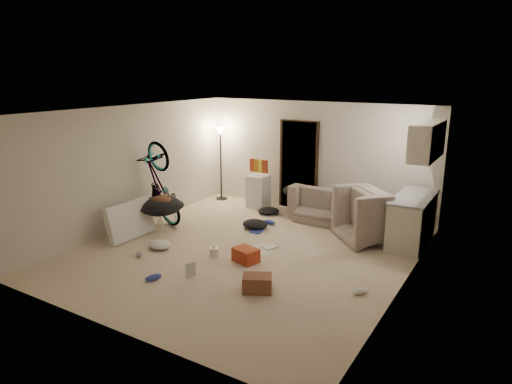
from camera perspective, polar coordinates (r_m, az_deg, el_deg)
The scene contains 38 objects.
floor at distance 8.26m, azimuth -1.36°, elevation -7.55°, with size 5.50×6.00×0.02m, color beige.
ceiling at distance 7.66m, azimuth -1.47°, elevation 10.15°, with size 5.50×6.00×0.02m, color white.
wall_back at distance 10.47m, azimuth 7.51°, elevation 4.34°, with size 5.50×0.02×2.50m, color beige.
wall_front at distance 5.68m, azimuth -18.06°, elevation -5.32°, with size 5.50×0.02×2.50m, color beige.
wall_left at distance 9.60m, azimuth -15.45°, elevation 2.97°, with size 0.02×6.00×2.50m, color beige.
wall_right at distance 6.84m, azimuth 18.49°, elevation -1.95°, with size 0.02×6.00×2.50m, color beige.
doorway at distance 10.64m, azimuth 5.41°, elevation 3.30°, with size 0.85×0.10×2.04m, color black.
door_trim at distance 10.62m, azimuth 5.34°, elevation 3.28°, with size 0.97×0.04×2.10m, color black.
floor_lamp at distance 11.33m, azimuth -4.46°, elevation 5.50°, with size 0.28×0.28×1.81m.
kitchen_counter at distance 9.01m, azimuth 18.94°, elevation -3.40°, with size 0.60×1.50×0.88m, color beige.
counter_top at distance 8.88m, azimuth 19.19°, elevation -0.58°, with size 0.64×1.54×0.04m, color gray.
kitchen_uppers at distance 8.66m, azimuth 20.62°, elevation 6.02°, with size 0.38×1.40×0.65m, color beige.
sofa at distance 9.93m, azimuth 9.76°, elevation -2.12°, with size 1.89×0.74×0.55m, color #3D463E.
armchair at distance 9.05m, azimuth 15.09°, elevation -3.48°, with size 1.14×1.00×0.74m, color #3D463E.
bicycle at distance 9.70m, azimuth -11.83°, elevation -1.36°, with size 0.64×1.84×0.97m, color black.
book_asset at distance 7.35m, azimuth -8.74°, elevation -10.53°, with size 0.17×0.24×0.02m, color #A33318.
mini_fridge at distance 10.82m, azimuth 0.28°, elevation 0.10°, with size 0.45×0.45×0.77m, color white.
snack_box_0 at distance 10.77m, azimuth -0.49°, elevation 3.40°, with size 0.10×0.07×0.30m, color #A33318.
snack_box_1 at distance 10.71m, azimuth 0.06°, elevation 3.33°, with size 0.10×0.07×0.30m, color #C07718.
snack_box_2 at distance 10.65m, azimuth 0.61°, elevation 3.26°, with size 0.10×0.07×0.30m, color gold.
snack_box_3 at distance 10.59m, azimuth 1.17°, elevation 3.20°, with size 0.10×0.07×0.30m, color #A33318.
saucer_chair at distance 9.51m, azimuth -11.80°, elevation -2.21°, with size 0.94×0.94×0.67m.
hoodie at distance 9.40m, azimuth -11.76°, elevation -1.14°, with size 0.48×0.40×0.22m, color #522D1C.
sofa_drape at distance 10.23m, azimuth 4.88°, elevation 0.08°, with size 0.56×0.46×0.28m, color black.
tv_box at distance 9.15m, azimuth -15.48°, elevation -3.40°, with size 0.13×1.08×0.71m, color silver.
drink_case_a at distance 6.83m, azimuth 0.15°, elevation -11.34°, with size 0.43×0.30×0.24m, color brown.
drink_case_b at distance 7.81m, azimuth -1.28°, elevation -7.88°, with size 0.41×0.30×0.24m, color #A33318.
juicer at distance 8.07m, azimuth -5.28°, elevation -7.40°, with size 0.15×0.15×0.22m.
newspaper at distance 8.31m, azimuth 0.64°, elevation -7.31°, with size 0.38×0.50×0.01m, color silver.
book_blue at distance 9.25m, azimuth 0.13°, elevation -4.87°, with size 0.22×0.30×0.03m, color #2B3D9E.
book_white at distance 8.45m, azimuth 1.76°, elevation -6.85°, with size 0.21×0.27×0.02m, color silver.
shoe_0 at distance 9.66m, azimuth 1.69°, elevation -3.79°, with size 0.28×0.11×0.10m, color #2B3D9E.
shoe_2 at distance 7.35m, azimuth -12.71°, elevation -10.39°, with size 0.27×0.11×0.10m, color #2B3D9E.
shoe_3 at distance 8.30m, azimuth -14.37°, elevation -7.51°, with size 0.25×0.10×0.09m, color slate.
shoe_4 at distance 6.94m, azimuth 12.95°, elevation -11.96°, with size 0.28×0.11×0.10m, color white.
clothes_lump_a at distance 9.42m, azimuth -0.10°, elevation -4.05°, with size 0.54×0.46×0.17m, color black.
clothes_lump_b at distance 10.36m, azimuth 1.58°, elevation -2.37°, with size 0.48×0.42×0.15m, color black.
clothes_lump_c at distance 8.57m, azimuth -11.91°, elevation -6.48°, with size 0.43×0.37×0.13m, color silver.
Camera 1 is at (4.12, -6.43, 3.13)m, focal length 32.00 mm.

